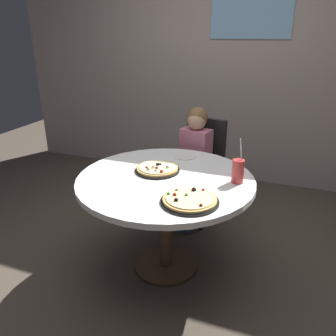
{
  "coord_description": "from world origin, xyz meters",
  "views": [
    {
      "loc": [
        0.75,
        -1.99,
        1.69
      ],
      "look_at": [
        0.0,
        0.05,
        0.8
      ],
      "focal_mm": 35.81,
      "sensor_mm": 36.0,
      "label": 1
    }
  ],
  "objects_px": {
    "diner_child": "(191,174)",
    "soda_cup": "(238,171)",
    "chair_wooden": "(200,163)",
    "plate_small": "(185,156)",
    "pizza_veggie": "(157,169)",
    "pizza_cheese": "(190,200)",
    "dining_table": "(166,190)"
  },
  "relations": [
    {
      "from": "chair_wooden",
      "to": "pizza_cheese",
      "type": "distance_m",
      "value": 1.22
    },
    {
      "from": "chair_wooden",
      "to": "pizza_veggie",
      "type": "relative_size",
      "value": 2.93
    },
    {
      "from": "chair_wooden",
      "to": "plate_small",
      "type": "height_order",
      "value": "chair_wooden"
    },
    {
      "from": "diner_child",
      "to": "pizza_veggie",
      "type": "xyz_separation_m",
      "value": [
        -0.08,
        -0.62,
        0.28
      ]
    },
    {
      "from": "pizza_veggie",
      "to": "soda_cup",
      "type": "distance_m",
      "value": 0.58
    },
    {
      "from": "chair_wooden",
      "to": "pizza_veggie",
      "type": "distance_m",
      "value": 0.84
    },
    {
      "from": "chair_wooden",
      "to": "soda_cup",
      "type": "distance_m",
      "value": 0.97
    },
    {
      "from": "pizza_veggie",
      "to": "diner_child",
      "type": "bearing_deg",
      "value": 82.89
    },
    {
      "from": "plate_small",
      "to": "pizza_cheese",
      "type": "bearing_deg",
      "value": -70.5
    },
    {
      "from": "dining_table",
      "to": "pizza_veggie",
      "type": "xyz_separation_m",
      "value": [
        -0.09,
        0.08,
        0.11
      ]
    },
    {
      "from": "dining_table",
      "to": "chair_wooden",
      "type": "height_order",
      "value": "chair_wooden"
    },
    {
      "from": "soda_cup",
      "to": "pizza_cheese",
      "type": "bearing_deg",
      "value": -119.61
    },
    {
      "from": "plate_small",
      "to": "diner_child",
      "type": "bearing_deg",
      "value": 94.5
    },
    {
      "from": "dining_table",
      "to": "pizza_cheese",
      "type": "distance_m",
      "value": 0.41
    },
    {
      "from": "chair_wooden",
      "to": "plate_small",
      "type": "bearing_deg",
      "value": -92.2
    },
    {
      "from": "dining_table",
      "to": "plate_small",
      "type": "distance_m",
      "value": 0.45
    },
    {
      "from": "pizza_cheese",
      "to": "soda_cup",
      "type": "height_order",
      "value": "soda_cup"
    },
    {
      "from": "chair_wooden",
      "to": "plate_small",
      "type": "xyz_separation_m",
      "value": [
        -0.02,
        -0.44,
        0.22
      ]
    },
    {
      "from": "pizza_veggie",
      "to": "pizza_cheese",
      "type": "height_order",
      "value": "same"
    },
    {
      "from": "dining_table",
      "to": "soda_cup",
      "type": "xyz_separation_m",
      "value": [
        0.48,
        0.09,
        0.18
      ]
    },
    {
      "from": "pizza_cheese",
      "to": "pizza_veggie",
      "type": "bearing_deg",
      "value": 133.3
    },
    {
      "from": "chair_wooden",
      "to": "pizza_cheese",
      "type": "xyz_separation_m",
      "value": [
        0.24,
        -1.18,
        0.24
      ]
    },
    {
      "from": "diner_child",
      "to": "soda_cup",
      "type": "distance_m",
      "value": 0.86
    },
    {
      "from": "pizza_cheese",
      "to": "soda_cup",
      "type": "distance_m",
      "value": 0.44
    },
    {
      "from": "pizza_cheese",
      "to": "plate_small",
      "type": "bearing_deg",
      "value": 109.5
    },
    {
      "from": "diner_child",
      "to": "soda_cup",
      "type": "relative_size",
      "value": 3.52
    },
    {
      "from": "diner_child",
      "to": "soda_cup",
      "type": "bearing_deg",
      "value": -51.14
    },
    {
      "from": "chair_wooden",
      "to": "soda_cup",
      "type": "relative_size",
      "value": 3.09
    },
    {
      "from": "diner_child",
      "to": "chair_wooden",
      "type": "bearing_deg",
      "value": 77.94
    },
    {
      "from": "pizza_veggie",
      "to": "chair_wooden",
      "type": "bearing_deg",
      "value": 81.77
    },
    {
      "from": "soda_cup",
      "to": "plate_small",
      "type": "height_order",
      "value": "soda_cup"
    },
    {
      "from": "soda_cup",
      "to": "plate_small",
      "type": "bearing_deg",
      "value": 143.69
    }
  ]
}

